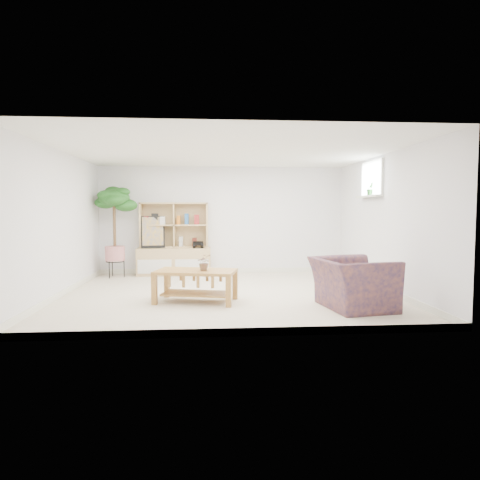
{
  "coord_description": "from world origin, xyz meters",
  "views": [
    {
      "loc": [
        -0.33,
        -7.21,
        1.41
      ],
      "look_at": [
        0.26,
        0.61,
        0.88
      ],
      "focal_mm": 32.0,
      "sensor_mm": 36.0,
      "label": 1
    }
  ],
  "objects": [
    {
      "name": "baseboard",
      "position": [
        0.0,
        0.0,
        0.05
      ],
      "size": [
        5.5,
        5.0,
        0.1
      ],
      "primitive_type": null,
      "color": "white",
      "rests_on": "floor"
    },
    {
      "name": "storage_unit",
      "position": [
        -1.08,
        2.24,
        0.8
      ],
      "size": [
        1.59,
        0.54,
        1.59
      ],
      "primitive_type": null,
      "color": "tan",
      "rests_on": "floor"
    },
    {
      "name": "window",
      "position": [
        2.73,
        0.6,
        2.0
      ],
      "size": [
        0.1,
        0.98,
        0.68
      ],
      "primitive_type": null,
      "color": "silver",
      "rests_on": "walls"
    },
    {
      "name": "sill_plant",
      "position": [
        2.67,
        0.55,
        1.82
      ],
      "size": [
        0.15,
        0.13,
        0.24
      ],
      "primitive_type": "imported",
      "rotation": [
        0.0,
        0.0,
        0.19
      ],
      "color": "#184B14",
      "rests_on": "window_sill"
    },
    {
      "name": "floor",
      "position": [
        0.0,
        0.0,
        0.0
      ],
      "size": [
        5.5,
        5.0,
        0.01
      ],
      "primitive_type": "cube",
      "color": "beige",
      "rests_on": "ground"
    },
    {
      "name": "toy_truck",
      "position": [
        -0.55,
        2.14,
        0.68
      ],
      "size": [
        0.33,
        0.24,
        0.17
      ],
      "primitive_type": null,
      "rotation": [
        0.0,
        0.0,
        0.08
      ],
      "color": "black",
      "rests_on": "storage_unit"
    },
    {
      "name": "ceiling",
      "position": [
        0.0,
        0.0,
        2.4
      ],
      "size": [
        5.5,
        5.0,
        0.01
      ],
      "primitive_type": "cube",
      "color": "white",
      "rests_on": "walls"
    },
    {
      "name": "walls",
      "position": [
        0.0,
        0.0,
        1.2
      ],
      "size": [
        5.51,
        5.01,
        2.4
      ],
      "color": "white",
      "rests_on": "floor"
    },
    {
      "name": "armchair",
      "position": [
        1.75,
        -1.22,
        0.41
      ],
      "size": [
        1.14,
        1.26,
        0.83
      ],
      "primitive_type": "imported",
      "rotation": [
        0.0,
        0.0,
        1.73
      ],
      "color": "#1B1D49",
      "rests_on": "floor"
    },
    {
      "name": "floor_tree",
      "position": [
        -2.3,
        1.98,
        0.97
      ],
      "size": [
        0.72,
        0.72,
        1.94
      ],
      "primitive_type": null,
      "rotation": [
        0.0,
        0.0,
        0.01
      ],
      "color": "#184B14",
      "rests_on": "floor"
    },
    {
      "name": "table_plant",
      "position": [
        -0.39,
        -0.66,
        0.62
      ],
      "size": [
        0.24,
        0.21,
        0.25
      ],
      "primitive_type": "imported",
      "rotation": [
        0.0,
        0.0,
        0.08
      ],
      "color": "#1E6A22",
      "rests_on": "coffee_table"
    },
    {
      "name": "poster",
      "position": [
        -1.53,
        2.21,
        0.95
      ],
      "size": [
        0.52,
        0.2,
        0.7
      ],
      "primitive_type": null,
      "rotation": [
        0.0,
        0.0,
        0.16
      ],
      "color": "#F9B60D",
      "rests_on": "storage_unit"
    },
    {
      "name": "coffee_table",
      "position": [
        -0.52,
        -0.62,
        0.25
      ],
      "size": [
        1.33,
        0.92,
        0.5
      ],
      "primitive_type": null,
      "rotation": [
        0.0,
        0.0,
        -0.23
      ],
      "color": "#93602B",
      "rests_on": "floor"
    },
    {
      "name": "window_sill",
      "position": [
        2.67,
        0.6,
        1.68
      ],
      "size": [
        0.14,
        1.0,
        0.04
      ],
      "primitive_type": "cube",
      "color": "white",
      "rests_on": "walls"
    }
  ]
}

